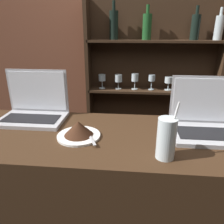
% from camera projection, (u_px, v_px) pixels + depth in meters
% --- Properties ---
extents(bar_counter, '(1.71, 0.52, 1.02)m').
position_uv_depth(bar_counter, '(133.00, 223.00, 1.14)').
color(bar_counter, '#382314').
rests_on(bar_counter, ground_plane).
extents(back_wall, '(7.00, 0.06, 2.70)m').
position_uv_depth(back_wall, '(137.00, 42.00, 1.95)').
color(back_wall, brown).
rests_on(back_wall, ground_plane).
extents(back_shelf, '(1.16, 0.18, 1.71)m').
position_uv_depth(back_shelf, '(151.00, 92.00, 2.02)').
color(back_shelf, '#332114').
rests_on(back_shelf, ground_plane).
extents(laptop_near, '(0.33, 0.21, 0.25)m').
position_uv_depth(laptop_near, '(34.00, 108.00, 1.13)').
color(laptop_near, '#ADADB2').
rests_on(laptop_near, bar_counter).
extents(laptop_far, '(0.30, 0.23, 0.24)m').
position_uv_depth(laptop_far, '(206.00, 121.00, 0.98)').
color(laptop_far, '#ADADB2').
rests_on(laptop_far, bar_counter).
extents(cake_plate, '(0.19, 0.19, 0.07)m').
position_uv_depth(cake_plate, '(79.00, 130.00, 0.94)').
color(cake_plate, white).
rests_on(cake_plate, bar_counter).
extents(water_glass, '(0.07, 0.07, 0.22)m').
position_uv_depth(water_glass, '(166.00, 138.00, 0.78)').
color(water_glass, silver).
rests_on(water_glass, bar_counter).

